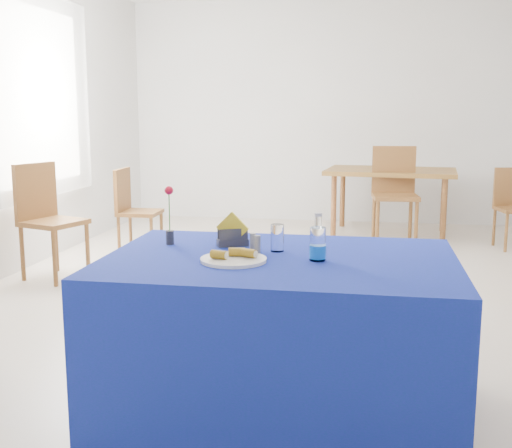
{
  "coord_description": "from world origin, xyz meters",
  "views": [
    {
      "loc": [
        0.56,
        -4.81,
        1.42
      ],
      "look_at": [
        0.07,
        -2.03,
        0.92
      ],
      "focal_mm": 45.0,
      "sensor_mm": 36.0,
      "label": 1
    }
  ],
  "objects": [
    {
      "name": "floor",
      "position": [
        0.0,
        0.0,
        0.0
      ],
      "size": [
        7.0,
        7.0,
        0.0
      ],
      "primitive_type": "plane",
      "color": "beige",
      "rests_on": "ground"
    },
    {
      "name": "room_shell",
      "position": [
        0.0,
        0.0,
        1.75
      ],
      "size": [
        7.0,
        7.0,
        7.0
      ],
      "color": "silver",
      "rests_on": "ground"
    },
    {
      "name": "window_pane",
      "position": [
        -2.47,
        0.8,
        1.55
      ],
      "size": [
        0.04,
        1.5,
        1.6
      ],
      "primitive_type": "cube",
      "color": "white",
      "rests_on": "room_shell"
    },
    {
      "name": "curtain",
      "position": [
        -2.4,
        0.8,
        1.55
      ],
      "size": [
        0.04,
        1.75,
        1.85
      ],
      "primitive_type": "cube",
      "color": "white",
      "rests_on": "room_shell"
    },
    {
      "name": "plate",
      "position": [
        -0.02,
        -2.09,
        0.77
      ],
      "size": [
        0.3,
        0.3,
        0.01
      ],
      "primitive_type": "cylinder",
      "color": "white",
      "rests_on": "blue_table"
    },
    {
      "name": "drinking_glass",
      "position": [
        0.15,
        -1.86,
        0.82
      ],
      "size": [
        0.06,
        0.06,
        0.13
      ],
      "primitive_type": "cylinder",
      "color": "white",
      "rests_on": "blue_table"
    },
    {
      "name": "salt_shaker",
      "position": [
        0.03,
        -1.86,
        0.8
      ],
      "size": [
        0.03,
        0.03,
        0.08
      ],
      "primitive_type": "cylinder",
      "color": "gray",
      "rests_on": "blue_table"
    },
    {
      "name": "pepper_shaker",
      "position": [
        0.06,
        -1.91,
        0.8
      ],
      "size": [
        0.03,
        0.03,
        0.08
      ],
      "primitive_type": "cylinder",
      "color": "slate",
      "rests_on": "blue_table"
    },
    {
      "name": "blue_table",
      "position": [
        0.18,
        -1.97,
        0.38
      ],
      "size": [
        1.6,
        1.1,
        0.76
      ],
      "color": "navy",
      "rests_on": "floor"
    },
    {
      "name": "water_bottle",
      "position": [
        0.35,
        -2.01,
        0.83
      ],
      "size": [
        0.07,
        0.07,
        0.21
      ],
      "color": "white",
      "rests_on": "blue_table"
    },
    {
      "name": "napkin_holder",
      "position": [
        -0.09,
        -1.77,
        0.81
      ],
      "size": [
        0.16,
        0.12,
        0.17
      ],
      "color": "#37363B",
      "rests_on": "blue_table"
    },
    {
      "name": "rose_vase",
      "position": [
        -0.4,
        -1.79,
        0.9
      ],
      "size": [
        0.04,
        0.04,
        0.29
      ],
      "color": "#292A2F",
      "rests_on": "blue_table"
    },
    {
      "name": "oak_table",
      "position": [
        0.82,
        2.7,
        0.68
      ],
      "size": [
        1.53,
        1.07,
        0.76
      ],
      "color": "brown",
      "rests_on": "floor"
    },
    {
      "name": "chair_bg_left",
      "position": [
        0.84,
        2.21,
        0.6
      ],
      "size": [
        0.51,
        0.51,
        1.04
      ],
      "rotation": [
        0.0,
        0.0,
        0.09
      ],
      "color": "brown",
      "rests_on": "floor"
    },
    {
      "name": "chair_win_a",
      "position": [
        -2.13,
        0.18,
        0.57
      ],
      "size": [
        0.56,
        0.56,
        0.98
      ],
      "rotation": [
        0.0,
        0.0,
        1.24
      ],
      "color": "brown",
      "rests_on": "floor"
    },
    {
      "name": "chair_win_b",
      "position": [
        -1.73,
        1.15,
        0.5
      ],
      "size": [
        0.39,
        0.39,
        0.86
      ],
      "rotation": [
        0.0,
        0.0,
        1.59
      ],
      "color": "brown",
      "rests_on": "floor"
    },
    {
      "name": "banana_pieces",
      "position": [
        -0.01,
        -2.08,
        0.79
      ],
      "size": [
        0.21,
        0.12,
        0.04
      ],
      "color": "yellow",
      "rests_on": "plate"
    }
  ]
}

